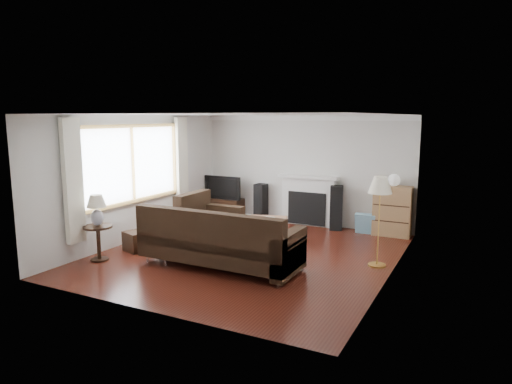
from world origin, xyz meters
The scene contains 17 objects.
room centered at (0.00, 0.00, 1.25)m, with size 5.10×5.60×2.54m.
window centered at (-2.45, -0.20, 1.55)m, with size 0.12×2.74×1.54m, color olive.
curtain_near centered at (-2.40, -1.72, 1.40)m, with size 0.10×0.35×2.10m, color white.
curtain_far centered at (-2.40, 1.32, 1.40)m, with size 0.10×0.35×2.10m, color white.
fireplace centered at (0.15, 2.64, 0.57)m, with size 1.40×0.26×1.15m, color white.
tv_stand centered at (-2.00, 2.50, 0.23)m, with size 0.94×0.42×0.47m, color black.
television centered at (-1.98, 2.50, 0.75)m, with size 0.99×0.13×0.57m, color black.
speaker_left centered at (-1.01, 2.55, 0.44)m, with size 0.25×0.30×0.89m, color black.
speaker_right centered at (0.85, 2.53, 0.49)m, with size 0.27×0.32×0.97m, color black.
bookshelf centered at (2.06, 2.53, 0.52)m, with size 0.76×0.36×1.05m, color #997147.
globe_lamp centered at (2.06, 2.53, 1.17)m, with size 0.25×0.25×0.25m, color white.
sectional_sofa centered at (-0.10, -0.80, 0.47)m, with size 2.90×2.12×0.94m, color black.
coffee_table centered at (-0.29, 0.86, 0.24)m, with size 1.21×0.66×0.47m, color #9C674A.
footstool centered at (-1.95, -0.72, 0.18)m, with size 0.43×0.43×0.36m, color black.
floor_lamp centered at (2.22, 0.39, 0.75)m, with size 0.39×0.39×1.51m, color gold.
side_table centered at (-2.15, -1.48, 0.31)m, with size 0.49×0.49×0.61m, color black.
table_lamp centered at (-2.15, -1.48, 0.88)m, with size 0.33×0.33×0.53m, color silver.
Camera 1 is at (3.73, -7.05, 2.46)m, focal length 32.00 mm.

